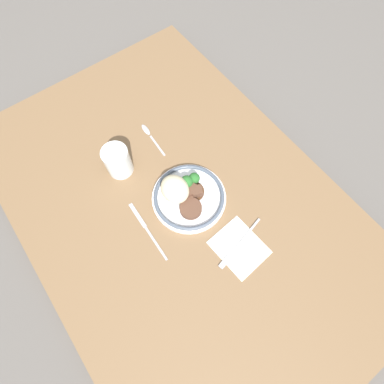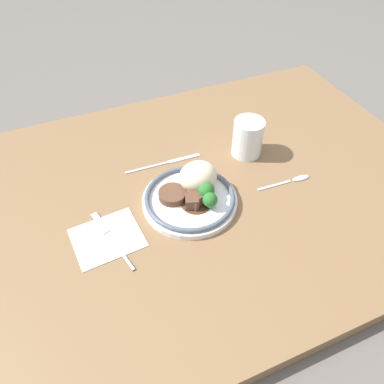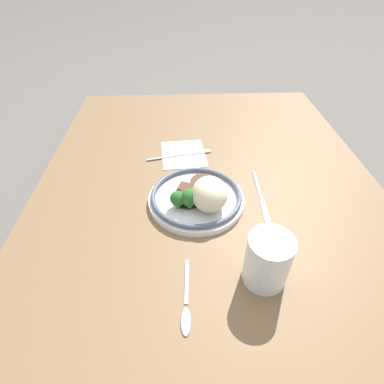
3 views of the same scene
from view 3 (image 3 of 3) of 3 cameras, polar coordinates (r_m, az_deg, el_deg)
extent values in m
plane|color=#5B5651|center=(0.77, 3.52, -4.56)|extent=(8.00, 8.00, 0.00)
cube|color=brown|center=(0.75, 3.59, -3.38)|extent=(1.36, 0.91, 0.04)
cube|color=silver|center=(0.91, -1.66, 7.25)|extent=(0.16, 0.14, 0.00)
cylinder|color=white|center=(0.73, 0.80, -1.41)|extent=(0.23, 0.23, 0.01)
torus|color=#4C5666|center=(0.73, 0.81, -0.61)|extent=(0.22, 0.22, 0.01)
ellipsoid|color=beige|center=(0.68, 3.35, -0.39)|extent=(0.10, 0.08, 0.08)
cylinder|color=brown|center=(0.75, 2.22, 1.47)|extent=(0.07, 0.07, 0.02)
cylinder|color=#51331E|center=(0.72, -0.79, -1.14)|extent=(0.07, 0.07, 0.00)
cube|color=brown|center=(0.72, 0.56, -0.18)|extent=(0.03, 0.03, 0.02)
cube|color=brown|center=(0.72, -1.53, -0.23)|extent=(0.04, 0.04, 0.03)
cube|color=brown|center=(0.72, -0.87, -0.32)|extent=(0.04, 0.04, 0.03)
cube|color=brown|center=(0.72, -1.28, 0.17)|extent=(0.04, 0.04, 0.03)
cube|color=brown|center=(0.72, -0.46, -0.25)|extent=(0.04, 0.04, 0.03)
cube|color=brown|center=(0.72, 0.10, -0.27)|extent=(0.03, 0.03, 0.03)
cylinder|color=#568442|center=(0.70, -0.71, -2.43)|extent=(0.01, 0.01, 0.01)
sphere|color=#286628|center=(0.69, -0.72, -1.36)|extent=(0.03, 0.03, 0.03)
cylinder|color=#568442|center=(0.70, -0.46, -2.45)|extent=(0.01, 0.01, 0.02)
sphere|color=#286628|center=(0.68, -0.47, -1.04)|extent=(0.04, 0.04, 0.04)
cylinder|color=#568442|center=(0.70, -2.71, -2.45)|extent=(0.01, 0.01, 0.01)
sphere|color=#286628|center=(0.69, -2.76, -1.23)|extent=(0.04, 0.04, 0.04)
cylinder|color=orange|center=(0.59, 13.85, -13.72)|extent=(0.07, 0.07, 0.06)
cylinder|color=white|center=(0.57, 14.19, -12.47)|extent=(0.08, 0.08, 0.11)
cube|color=#ADADB2|center=(0.89, -4.79, 6.67)|extent=(0.03, 0.12, 0.00)
cube|color=#ADADB2|center=(0.91, 1.36, 7.60)|extent=(0.03, 0.07, 0.00)
cube|color=#ADADB2|center=(0.80, 12.38, 1.20)|extent=(0.13, 0.01, 0.00)
cube|color=#ADADB2|center=(0.73, 13.83, -4.02)|extent=(0.09, 0.01, 0.00)
cube|color=#ADADB2|center=(0.59, -1.02, -16.55)|extent=(0.10, 0.01, 0.00)
ellipsoid|color=#ADADB2|center=(0.55, -1.18, -23.43)|extent=(0.05, 0.02, 0.01)
camera|label=1|loc=(0.96, 26.98, 61.86)|focal=28.00mm
camera|label=2|loc=(0.98, -51.27, 40.41)|focal=35.00mm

